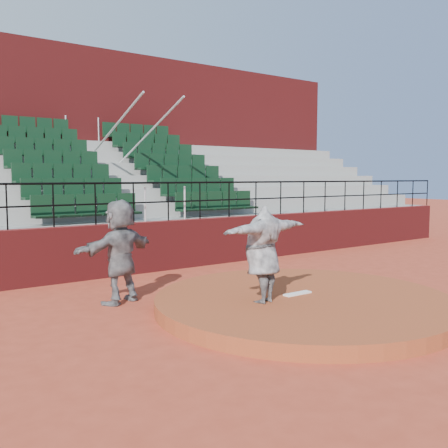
{
  "coord_description": "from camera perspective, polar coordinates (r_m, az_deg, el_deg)",
  "views": [
    {
      "loc": [
        -6.54,
        -6.48,
        2.45
      ],
      "look_at": [
        0.0,
        2.5,
        1.4
      ],
      "focal_mm": 40.0,
      "sensor_mm": 36.0,
      "label": 1
    }
  ],
  "objects": [
    {
      "name": "pitchers_mound",
      "position": [
        9.49,
        9.03,
        -8.84
      ],
      "size": [
        5.5,
        5.5,
        0.25
      ],
      "primitive_type": "cylinder",
      "color": "#964121",
      "rests_on": "ground"
    },
    {
      "name": "fielder",
      "position": [
        9.88,
        -11.79,
        -3.08
      ],
      "size": [
        1.97,
        1.18,
        2.02
      ],
      "primitive_type": "imported",
      "rotation": [
        0.0,
        0.0,
        3.48
      ],
      "color": "black",
      "rests_on": "ground"
    },
    {
      "name": "ground",
      "position": [
        9.52,
        9.02,
        -9.57
      ],
      "size": [
        90.0,
        90.0,
        0.0
      ],
      "primitive_type": "plane",
      "color": "#AA3D26",
      "rests_on": "ground"
    },
    {
      "name": "press_box_facade",
      "position": [
        20.2,
        -17.3,
        8.28
      ],
      "size": [
        24.0,
        3.0,
        7.1
      ],
      "primitive_type": "cube",
      "color": "maroon",
      "rests_on": "ground"
    },
    {
      "name": "pitcher",
      "position": [
        8.74,
        4.47,
        -3.49
      ],
      "size": [
        2.16,
        0.92,
        1.7
      ],
      "primitive_type": "imported",
      "rotation": [
        0.0,
        0.0,
        3.32
      ],
      "color": "black",
      "rests_on": "pitchers_mound"
    },
    {
      "name": "pitching_rubber",
      "position": [
        9.56,
        8.4,
        -7.87
      ],
      "size": [
        0.6,
        0.15,
        0.03
      ],
      "primitive_type": "cube",
      "color": "white",
      "rests_on": "pitchers_mound"
    },
    {
      "name": "boundary_wall",
      "position": [
        13.33,
        -6.34,
        -2.39
      ],
      "size": [
        24.0,
        0.3,
        1.3
      ],
      "primitive_type": "cube",
      "color": "maroon",
      "rests_on": "ground"
    },
    {
      "name": "wall_railing",
      "position": [
        13.21,
        -6.41,
        3.54
      ],
      "size": [
        24.04,
        0.05,
        1.03
      ],
      "color": "black",
      "rests_on": "boundary_wall"
    },
    {
      "name": "seating_deck",
      "position": [
        16.51,
        -12.67,
        1.73
      ],
      "size": [
        24.0,
        5.97,
        4.63
      ],
      "color": "gray",
      "rests_on": "ground"
    }
  ]
}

